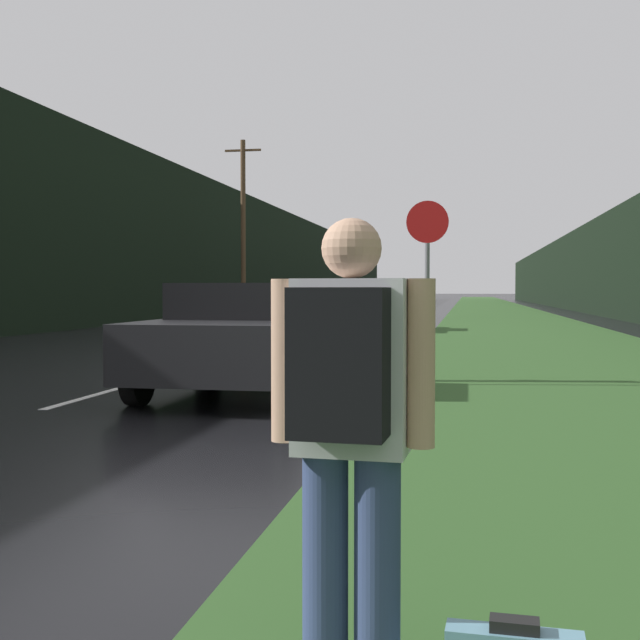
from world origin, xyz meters
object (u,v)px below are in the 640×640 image
stop_sign (427,275)px  car_oncoming (356,300)px  car_passing_near (242,337)px  hitchhiker_with_backpack (349,423)px  car_passing_far (380,309)px

stop_sign → car_oncoming: bearing=99.4°
stop_sign → car_passing_near: bearing=-152.3°
hitchhiker_with_backpack → car_oncoming: hitchhiker_with_backpack is taller
car_passing_near → car_oncoming: 38.43m
car_passing_far → car_oncoming: car_oncoming is taller
stop_sign → car_passing_near: 2.85m
car_oncoming → hitchhiker_with_backpack: bearing=-82.2°
stop_sign → car_oncoming: stop_sign is taller
car_passing_far → stop_sign: bearing=98.6°
hitchhiker_with_backpack → car_passing_far: size_ratio=0.38×
car_passing_near → car_oncoming: bearing=-84.4°
stop_sign → hitchhiker_with_backpack: size_ratio=1.64×
stop_sign → car_oncoming: size_ratio=0.62×
hitchhiker_with_backpack → car_oncoming: bearing=101.2°
stop_sign → car_passing_far: size_ratio=0.62×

